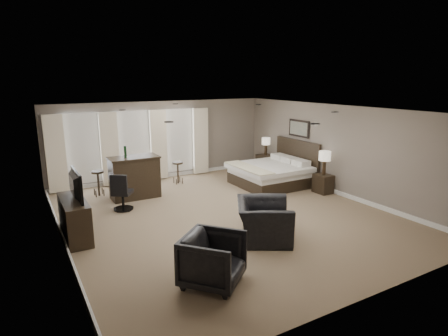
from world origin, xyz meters
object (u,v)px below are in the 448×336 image
dresser (75,219)px  bar_stool_right (178,173)px  nightstand_near (323,184)px  bed (270,164)px  lamp_near (324,163)px  lamp_far (266,146)px  armchair_far (213,257)px  armchair_near (264,214)px  bar_stool_left (98,183)px  desk_chair (122,191)px  nightstand_far (265,164)px  bar_counter (135,177)px  tv (72,196)px

dresser → bar_stool_right: bearing=38.9°
nightstand_near → dresser: 6.92m
bed → lamp_near: bed is taller
lamp_near → lamp_far: bearing=90.0°
bed → dresser: (-6.03, -1.23, -0.26)m
bed → armchair_far: size_ratio=2.29×
dresser → armchair_near: size_ratio=1.17×
lamp_far → dresser: (-6.92, -2.68, -0.53)m
dresser → bar_stool_right: (3.59, 2.90, -0.07)m
bar_stool_left → desk_chair: size_ratio=0.75×
nightstand_far → lamp_near: bearing=-90.0°
armchair_near → bar_counter: bar_counter is taller
lamp_far → desk_chair: (-5.56, -1.43, -0.46)m
lamp_far → tv: size_ratio=0.59×
bar_stool_left → bar_counter: bearing=-38.9°
nightstand_near → dresser: bearing=178.2°
tv → armchair_far: size_ratio=1.13×
dresser → desk_chair: (1.36, 1.26, 0.07)m
lamp_far → tv: lamp_far is taller
armchair_far → bar_counter: (0.27, 5.19, 0.13)m
nightstand_near → armchair_near: 3.93m
dresser → bar_counter: bearing=47.5°
lamp_far → dresser: size_ratio=0.43×
dresser → desk_chair: size_ratio=1.49×
desk_chair → bar_stool_right: bearing=-107.6°
bar_counter → lamp_near: bearing=-25.1°
armchair_near → bar_counter: (-1.51, 4.15, 0.05)m
armchair_near → bar_stool_right: armchair_near is taller
bed → desk_chair: size_ratio=2.19×
nightstand_far → tv: bearing=-158.8°
bed → nightstand_near: 1.75m
tv → bar_stool_left: (1.07, 2.81, -0.55)m
dresser → desk_chair: bearing=42.8°
tv → bar_stool_right: tv is taller
dresser → bar_stool_left: 3.01m
lamp_far → armchair_near: (-3.48, -4.72, -0.41)m
bar_counter → desk_chair: bar_counter is taller
desk_chair → armchair_near: bearing=158.4°
tv → desk_chair: size_ratio=1.08×
dresser → tv: 0.50m
dresser → bar_stool_left: (1.07, 2.81, -0.06)m
dresser → nightstand_far: bearing=21.2°
nightstand_near → bar_counter: bar_counter is taller
dresser → bar_counter: (1.94, 2.11, 0.17)m
dresser → bed: bearing=11.6°
lamp_near → desk_chair: lamp_near is taller
nightstand_far → lamp_near: (0.00, -2.90, 0.59)m
lamp_far → bar_counter: 5.03m
bar_stool_right → lamp_far: bearing=-3.7°
bar_stool_left → armchair_near: bearing=-63.9°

